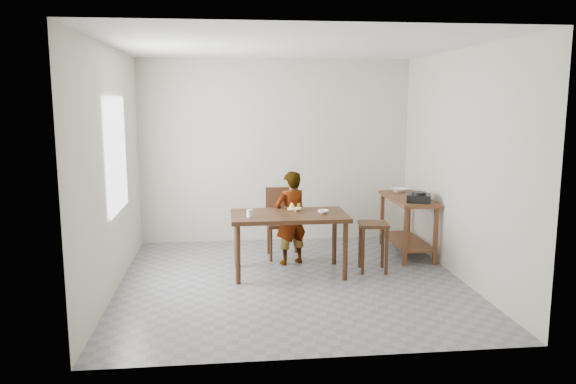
{
  "coord_description": "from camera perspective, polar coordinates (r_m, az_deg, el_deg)",
  "views": [
    {
      "loc": [
        -0.76,
        -6.3,
        2.13
      ],
      "look_at": [
        0.0,
        0.4,
        1.0
      ],
      "focal_mm": 35.0,
      "sensor_mm": 36.0,
      "label": 1
    }
  ],
  "objects": [
    {
      "name": "floor",
      "position": [
        6.7,
        0.39,
        -9.2
      ],
      "size": [
        4.0,
        4.0,
        0.04
      ],
      "primitive_type": "cube",
      "color": "slate",
      "rests_on": "ground"
    },
    {
      "name": "prep_counter",
      "position": [
        7.91,
        12.0,
        -3.35
      ],
      "size": [
        0.5,
        1.2,
        0.8
      ],
      "primitive_type": null,
      "color": "#58331C",
      "rests_on": "floor"
    },
    {
      "name": "banana",
      "position": [
        6.93,
        0.67,
        -1.69
      ],
      "size": [
        0.22,
        0.19,
        0.07
      ],
      "primitive_type": null,
      "rotation": [
        0.0,
        0.0,
        -0.3
      ],
      "color": "yellow",
      "rests_on": "dining_table"
    },
    {
      "name": "glass_tumbler",
      "position": [
        6.6,
        -3.91,
        -2.17
      ],
      "size": [
        0.09,
        0.09,
        0.09
      ],
      "primitive_type": "cylinder",
      "rotation": [
        0.0,
        0.0,
        0.25
      ],
      "color": "silver",
      "rests_on": "dining_table"
    },
    {
      "name": "stool",
      "position": [
        7.06,
        8.64,
        -5.55
      ],
      "size": [
        0.39,
        0.39,
        0.62
      ],
      "primitive_type": null,
      "rotation": [
        0.0,
        0.0,
        -0.11
      ],
      "color": "#392112",
      "rests_on": "floor"
    },
    {
      "name": "serving_bowl",
      "position": [
        8.2,
        11.21,
        0.19
      ],
      "size": [
        0.3,
        0.3,
        0.06
      ],
      "primitive_type": "imported",
      "rotation": [
        0.0,
        0.0,
        0.3
      ],
      "color": "white",
      "rests_on": "prep_counter"
    },
    {
      "name": "gas_burner",
      "position": [
        7.49,
        13.15,
        -0.59
      ],
      "size": [
        0.39,
        0.39,
        0.1
      ],
      "primitive_type": "cube",
      "rotation": [
        0.0,
        0.0,
        -0.36
      ],
      "color": "black",
      "rests_on": "prep_counter"
    },
    {
      "name": "window_pane",
      "position": [
        6.65,
        -16.96,
        3.66
      ],
      "size": [
        0.02,
        1.1,
        1.3
      ],
      "primitive_type": "cube",
      "color": "silver",
      "rests_on": "wall_left"
    },
    {
      "name": "wall_right",
      "position": [
        6.93,
        17.23,
        2.62
      ],
      "size": [
        0.04,
        4.0,
        2.7
      ],
      "primitive_type": "cube",
      "color": "beige",
      "rests_on": "ground"
    },
    {
      "name": "wall_front",
      "position": [
        4.42,
        3.54,
        -0.66
      ],
      "size": [
        4.0,
        0.04,
        2.7
      ],
      "primitive_type": "cube",
      "color": "beige",
      "rests_on": "ground"
    },
    {
      "name": "child",
      "position": [
        7.23,
        0.28,
        -2.65
      ],
      "size": [
        0.52,
        0.44,
        1.21
      ],
      "primitive_type": "imported",
      "rotation": [
        0.0,
        0.0,
        3.55
      ],
      "color": "white",
      "rests_on": "floor"
    },
    {
      "name": "dining_table",
      "position": [
        6.88,
        0.09,
        -5.28
      ],
      "size": [
        1.4,
        0.8,
        0.75
      ],
      "primitive_type": null,
      "color": "#392112",
      "rests_on": "floor"
    },
    {
      "name": "wall_back",
      "position": [
        8.4,
        -1.25,
        4.17
      ],
      "size": [
        4.0,
        0.04,
        2.7
      ],
      "primitive_type": "cube",
      "color": "beige",
      "rests_on": "ground"
    },
    {
      "name": "small_bowl",
      "position": [
        6.81,
        3.58,
        -2.02
      ],
      "size": [
        0.14,
        0.14,
        0.04
      ],
      "primitive_type": "imported",
      "rotation": [
        0.0,
        0.0,
        -0.09
      ],
      "color": "white",
      "rests_on": "dining_table"
    },
    {
      "name": "wall_left",
      "position": [
        6.48,
        -17.65,
        2.14
      ],
      "size": [
        0.04,
        4.0,
        2.7
      ],
      "primitive_type": "cube",
      "color": "beige",
      "rests_on": "ground"
    },
    {
      "name": "dining_chair",
      "position": [
        7.56,
        -0.44,
        -3.21
      ],
      "size": [
        0.45,
        0.45,
        0.93
      ],
      "primitive_type": null,
      "rotation": [
        0.0,
        0.0,
        0.01
      ],
      "color": "#392112",
      "rests_on": "floor"
    },
    {
      "name": "ceiling",
      "position": [
        6.38,
        0.42,
        14.82
      ],
      "size": [
        4.0,
        4.0,
        0.04
      ],
      "primitive_type": "cube",
      "color": "white",
      "rests_on": "wall_back"
    }
  ]
}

